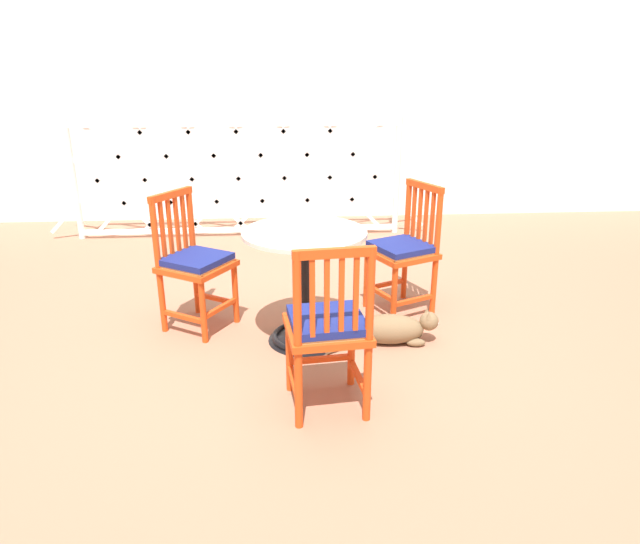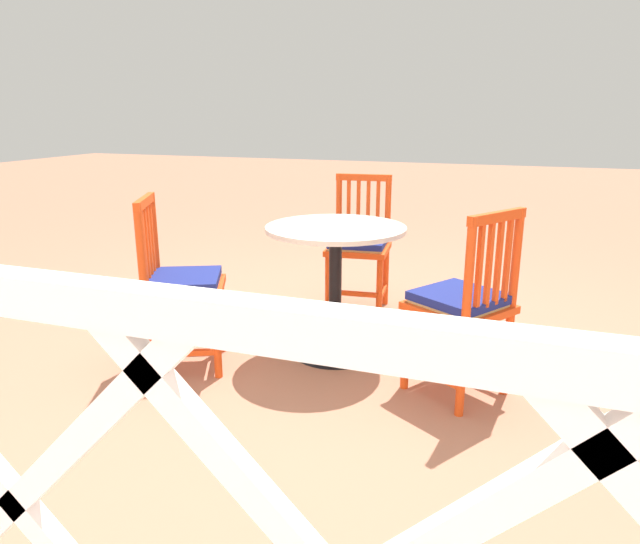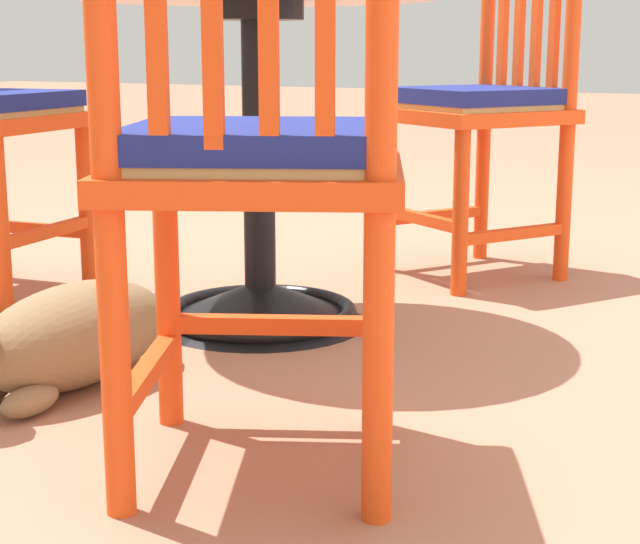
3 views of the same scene
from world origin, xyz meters
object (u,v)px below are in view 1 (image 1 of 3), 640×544
Objects in this scene: orange_chair_by_planter at (328,329)px; tabby_cat at (395,329)px; cafe_table at (305,299)px; orange_chair_facing_out at (194,264)px; orange_chair_near_fence at (404,251)px.

orange_chair_by_planter reaches higher than tabby_cat.
orange_chair_facing_out is at bearing 159.98° from cafe_table.
tabby_cat is at bearing -14.89° from orange_chair_facing_out.
orange_chair_near_fence is at bearing 30.91° from cafe_table.
orange_chair_near_fence is (0.71, 0.43, 0.16)m from cafe_table.
orange_chair_near_fence is 1.44m from orange_chair_facing_out.
cafe_table is 0.83× the size of orange_chair_by_planter.
tabby_cat is (1.28, -0.34, -0.35)m from orange_chair_facing_out.
orange_chair_near_fence is 1.00× the size of orange_chair_facing_out.
orange_chair_facing_out is at bearing 127.87° from orange_chair_by_planter.
orange_chair_by_planter is at bearing -52.13° from orange_chair_facing_out.
orange_chair_near_fence is 1.24× the size of tabby_cat.
tabby_cat is (0.57, -0.08, -0.19)m from cafe_table.
tabby_cat is (0.49, 0.68, -0.35)m from orange_chair_by_planter.
orange_chair_facing_out is 1.00× the size of orange_chair_by_planter.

